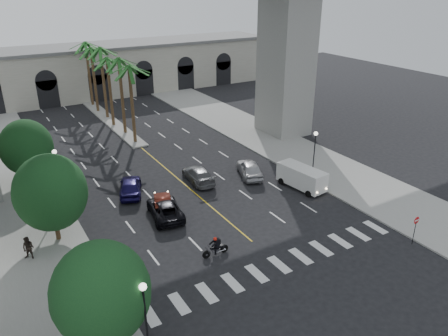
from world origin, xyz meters
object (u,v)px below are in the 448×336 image
cargo_van (302,177)px  pedestrian_a (86,280)px  traffic_signal_far (110,263)px  car_b (163,203)px  traffic_signal_near (132,299)px  motorcycle_rider (216,247)px  pedestrian_b (28,248)px  lamp_post_right (314,152)px  car_e (130,186)px  car_d (198,175)px  do_not_enter_sign (416,224)px  car_a (250,168)px  lamp_post_left_far (58,172)px  lamp_post_left_near (146,317)px

cargo_van → pedestrian_a: cargo_van is taller
traffic_signal_far → car_b: 11.64m
traffic_signal_near → cargo_van: 23.08m
motorcycle_rider → car_b: 8.46m
pedestrian_b → lamp_post_right: bearing=35.6°
pedestrian_b → car_e: bearing=69.0°
car_b → car_d: car_d is taller
pedestrian_a → pedestrian_b: bearing=102.9°
traffic_signal_far → do_not_enter_sign: bearing=-15.8°
car_a → pedestrian_b: size_ratio=2.79×
traffic_signal_far → car_b: traffic_signal_far is taller
lamp_post_right → traffic_signal_near: (-22.70, -10.50, -0.71)m
lamp_post_left_far → lamp_post_left_near: bearing=-90.0°
lamp_post_right → car_b: size_ratio=1.30×
car_e → cargo_van: cargo_van is taller
pedestrian_a → car_d: bearing=27.6°
car_b → pedestrian_a: (-8.78, -7.88, 0.43)m
traffic_signal_far → car_d: 17.93m
lamp_post_left_near → car_e: lamp_post_left_near is taller
lamp_post_left_near → pedestrian_b: 14.06m
pedestrian_b → do_not_enter_sign: bearing=9.6°
car_a → car_d: car_a is taller
lamp_post_left_far → pedestrian_b: lamp_post_left_far is taller
traffic_signal_near → car_e: 18.34m
motorcycle_rider → car_e: size_ratio=0.44×
lamp_post_left_near → lamp_post_right: (22.80, 13.00, 0.00)m
pedestrian_a → cargo_van: bearing=1.3°
car_b → do_not_enter_sign: bearing=154.0°
lamp_post_right → car_b: 15.73m
car_a → pedestrian_b: 22.45m
lamp_post_left_near → car_a: lamp_post_left_near is taller
lamp_post_left_far → pedestrian_a: size_ratio=2.79×
car_d → do_not_enter_sign: bearing=121.9°
car_e → car_b: bearing=128.6°
car_d → lamp_post_left_near: bearing=61.8°
cargo_van → pedestrian_b: cargo_van is taller
car_b → car_e: (-1.39, 4.42, 0.16)m
lamp_post_left_near → lamp_post_left_far: (0.00, 21.00, 0.00)m
traffic_signal_far → car_e: (5.97, 13.26, -1.67)m
lamp_post_left_near → car_d: (12.92, 18.90, -2.47)m
lamp_post_left_far → motorcycle_rider: 16.44m
lamp_post_left_far → pedestrian_b: (-3.95, -7.68, -2.18)m
lamp_post_left_far → pedestrian_a: lamp_post_left_far is taller
pedestrian_b → motorcycle_rider: bearing=8.2°
traffic_signal_near → motorcycle_rider: (7.98, 4.40, -1.80)m
car_b → car_e: size_ratio=0.83×
pedestrian_b → do_not_enter_sign: do_not_enter_sign is taller
car_b → do_not_enter_sign: size_ratio=1.70×
car_d → cargo_van: 10.31m
car_a → car_b: (-10.67, -2.06, -0.17)m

